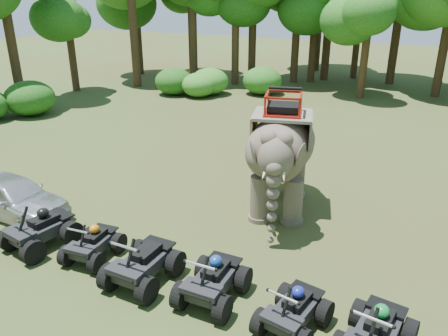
{
  "coord_description": "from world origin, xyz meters",
  "views": [
    {
      "loc": [
        5.37,
        -8.98,
        6.57
      ],
      "look_at": [
        0.0,
        1.2,
        1.9
      ],
      "focal_mm": 35.0,
      "sensor_mm": 36.0,
      "label": 1
    }
  ],
  "objects_px": {
    "atv_4": "(294,305)",
    "atv_5": "(377,327)",
    "atv_3": "(213,275)",
    "parked_car": "(13,196)",
    "atv_0": "(39,224)",
    "elephant": "(281,152)",
    "atv_2": "(142,257)",
    "atv_1": "(92,239)"
  },
  "relations": [
    {
      "from": "atv_4",
      "to": "atv_5",
      "type": "height_order",
      "value": "atv_5"
    },
    {
      "from": "atv_3",
      "to": "atv_5",
      "type": "height_order",
      "value": "atv_3"
    },
    {
      "from": "parked_car",
      "to": "atv_0",
      "type": "bearing_deg",
      "value": -111.22
    },
    {
      "from": "atv_4",
      "to": "atv_5",
      "type": "relative_size",
      "value": 0.92
    },
    {
      "from": "elephant",
      "to": "atv_0",
      "type": "relative_size",
      "value": 2.49
    },
    {
      "from": "atv_2",
      "to": "atv_3",
      "type": "distance_m",
      "value": 1.82
    },
    {
      "from": "elephant",
      "to": "atv_0",
      "type": "xyz_separation_m",
      "value": [
        -4.92,
        -5.26,
        -1.24
      ]
    },
    {
      "from": "parked_car",
      "to": "atv_5",
      "type": "relative_size",
      "value": 2.21
    },
    {
      "from": "parked_car",
      "to": "atv_2",
      "type": "xyz_separation_m",
      "value": [
        5.67,
        -0.86,
        0.03
      ]
    },
    {
      "from": "atv_0",
      "to": "parked_car",
      "type": "bearing_deg",
      "value": 165.48
    },
    {
      "from": "atv_1",
      "to": "atv_2",
      "type": "distance_m",
      "value": 1.8
    },
    {
      "from": "atv_5",
      "to": "atv_0",
      "type": "bearing_deg",
      "value": -171.51
    },
    {
      "from": "parked_car",
      "to": "atv_3",
      "type": "distance_m",
      "value": 7.5
    },
    {
      "from": "parked_car",
      "to": "atv_0",
      "type": "height_order",
      "value": "atv_0"
    },
    {
      "from": "atv_3",
      "to": "atv_5",
      "type": "bearing_deg",
      "value": -1.86
    },
    {
      "from": "parked_car",
      "to": "atv_1",
      "type": "relative_size",
      "value": 2.5
    },
    {
      "from": "parked_car",
      "to": "atv_5",
      "type": "distance_m",
      "value": 11.06
    },
    {
      "from": "elephant",
      "to": "parked_car",
      "type": "xyz_separation_m",
      "value": [
        -7.12,
        -4.36,
        -1.26
      ]
    },
    {
      "from": "elephant",
      "to": "atv_1",
      "type": "height_order",
      "value": "elephant"
    },
    {
      "from": "elephant",
      "to": "atv_5",
      "type": "xyz_separation_m",
      "value": [
        3.93,
        -4.96,
        -1.27
      ]
    },
    {
      "from": "parked_car",
      "to": "atv_3",
      "type": "bearing_deg",
      "value": -93.94
    },
    {
      "from": "atv_2",
      "to": "atv_4",
      "type": "relative_size",
      "value": 1.15
    },
    {
      "from": "atv_2",
      "to": "atv_5",
      "type": "height_order",
      "value": "atv_2"
    },
    {
      "from": "atv_2",
      "to": "atv_5",
      "type": "relative_size",
      "value": 1.06
    },
    {
      "from": "atv_2",
      "to": "atv_3",
      "type": "xyz_separation_m",
      "value": [
        1.8,
        0.22,
        -0.03
      ]
    },
    {
      "from": "atv_1",
      "to": "atv_4",
      "type": "bearing_deg",
      "value": -7.38
    },
    {
      "from": "atv_2",
      "to": "elephant",
      "type": "bearing_deg",
      "value": 73.58
    },
    {
      "from": "atv_4",
      "to": "atv_5",
      "type": "distance_m",
      "value": 1.63
    },
    {
      "from": "elephant",
      "to": "atv_1",
      "type": "bearing_deg",
      "value": -139.2
    },
    {
      "from": "parked_car",
      "to": "atv_4",
      "type": "relative_size",
      "value": 2.39
    },
    {
      "from": "atv_5",
      "to": "elephant",
      "type": "bearing_deg",
      "value": 134.93
    },
    {
      "from": "atv_1",
      "to": "atv_5",
      "type": "relative_size",
      "value": 0.88
    },
    {
      "from": "atv_4",
      "to": "atv_1",
      "type": "bearing_deg",
      "value": -171.75
    },
    {
      "from": "elephant",
      "to": "atv_4",
      "type": "bearing_deg",
      "value": -82.03
    },
    {
      "from": "elephant",
      "to": "atv_5",
      "type": "relative_size",
      "value": 2.63
    },
    {
      "from": "elephant",
      "to": "atv_3",
      "type": "relative_size",
      "value": 2.61
    },
    {
      "from": "atv_3",
      "to": "atv_1",
      "type": "bearing_deg",
      "value": 178.19
    },
    {
      "from": "atv_0",
      "to": "atv_3",
      "type": "distance_m",
      "value": 5.28
    },
    {
      "from": "elephant",
      "to": "atv_4",
      "type": "distance_m",
      "value": 5.71
    },
    {
      "from": "elephant",
      "to": "atv_0",
      "type": "height_order",
      "value": "elephant"
    },
    {
      "from": "atv_2",
      "to": "atv_4",
      "type": "bearing_deg",
      "value": 1.52
    },
    {
      "from": "parked_car",
      "to": "atv_1",
      "type": "height_order",
      "value": "parked_car"
    }
  ]
}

